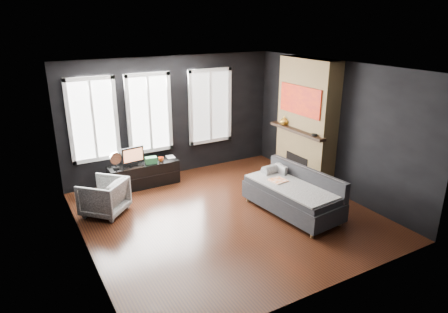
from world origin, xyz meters
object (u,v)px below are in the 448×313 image
monitor (133,155)px  mantel_vase (284,121)px  mug (161,159)px  media_console (144,174)px  armchair (104,195)px  sofa (292,193)px  book (166,153)px

monitor → mantel_vase: mantel_vase is taller
monitor → mug: 0.62m
media_console → armchair: bearing=-140.4°
media_console → monitor: (-0.21, 0.02, 0.48)m
sofa → media_console: (-1.98, 2.60, -0.15)m
book → mantel_vase: 2.70m
sofa → armchair: sofa is taller
sofa → monitor: size_ratio=3.85×
sofa → mug: 2.99m
book → mug: bearing=-141.1°
monitor → book: monitor is taller
monitor → mug: size_ratio=4.21×
sofa → mug: (-1.60, 2.53, 0.16)m
sofa → armchair: size_ratio=2.57×
armchair → monitor: 1.31m
media_console → book: (0.57, 0.09, 0.37)m
monitor → mantel_vase: 3.36m
monitor → book: 0.79m
mantel_vase → sofa: bearing=-121.5°
armchair → book: 1.94m
media_console → mantel_vase: 3.29m
armchair → book: same height
armchair → mantel_vase: mantel_vase is taller
armchair → mug: 1.69m
armchair → book: size_ratio=3.24×
mug → book: 0.25m
armchair → media_console: size_ratio=0.50×
mantel_vase → media_console: bearing=160.3°
media_console → mantel_vase: size_ratio=7.55×
sofa → armchair: (-3.05, 1.70, -0.04)m
sofa → book: sofa is taller
mug → armchair: bearing=-150.2°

